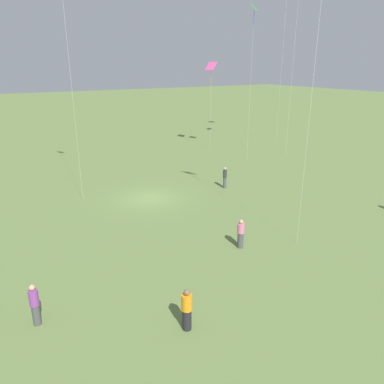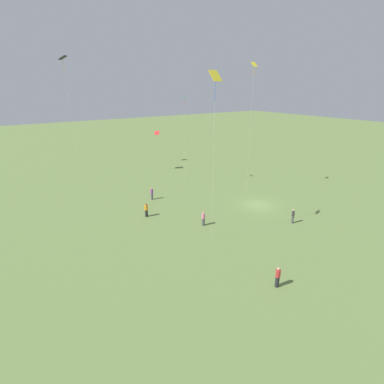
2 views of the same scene
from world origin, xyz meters
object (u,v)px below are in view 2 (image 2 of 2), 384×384
object	(u,v)px
person_0	(152,194)
kite_6	(157,134)
kite_0	(215,83)
kite_8	(63,63)
person_2	(293,216)
person_3	(278,277)
kite_2	(254,74)
person_4	(203,219)
person_1	(146,210)
kite_7	(184,104)

from	to	relation	value
person_0	kite_6	size ratio (longest dim) A/B	0.27
kite_0	kite_8	size ratio (longest dim) A/B	0.85
kite_0	person_0	bearing A→B (deg)	123.23
person_2	person_3	bearing A→B (deg)	64.98
person_3	kite_6	size ratio (longest dim) A/B	0.27
kite_2	kite_6	bearing A→B (deg)	136.31
kite_8	person_3	bearing A→B (deg)	88.30
person_2	kite_8	xyz separation A→B (m)	(31.77, 16.37, 17.76)
kite_0	person_2	bearing A→B (deg)	21.43
person_4	kite_8	distance (m)	32.62
person_0	person_1	bearing A→B (deg)	70.56
person_1	kite_8	bearing A→B (deg)	38.87
person_0	kite_8	world-z (taller)	kite_8
person_1	kite_2	world-z (taller)	kite_2
person_0	person_2	distance (m)	19.28
person_2	kite_6	world-z (taller)	kite_6
person_1	kite_2	bearing A→B (deg)	-61.14
person_2	kite_0	xyz separation A→B (m)	(2.30, 10.33, 14.72)
person_2	kite_2	size ratio (longest dim) A/B	0.10
kite_6	kite_2	bearing A→B (deg)	5.60
kite_0	kite_2	bearing A→B (deg)	66.85
person_2	kite_7	distance (m)	22.50
person_4	kite_0	size ratio (longest dim) A/B	0.10
person_4	person_0	bearing A→B (deg)	-176.86
kite_8	person_0	bearing A→B (deg)	102.23
person_3	person_4	size ratio (longest dim) A/B	1.07
kite_6	person_4	bearing A→B (deg)	-17.93
person_0	kite_2	xyz separation A→B (m)	(-5.47, -13.16, 15.95)
person_4	kite_7	size ratio (longest dim) A/B	0.12
person_1	person_3	world-z (taller)	person_3
person_1	person_4	size ratio (longest dim) A/B	1.05
person_1	kite_0	bearing A→B (deg)	-130.55
kite_8	kite_7	bearing A→B (deg)	126.11
person_1	person_2	world-z (taller)	person_2
person_1	kite_6	world-z (taller)	kite_6
kite_6	person_0	bearing A→B (deg)	-29.78
person_3	kite_0	xyz separation A→B (m)	(9.33, -0.52, 14.73)
person_1	kite_7	size ratio (longest dim) A/B	0.13
kite_0	kite_6	size ratio (longest dim) A/B	2.51
kite_6	kite_7	bearing A→B (deg)	-12.70
person_0	kite_6	distance (m)	22.43
kite_2	kite_7	xyz separation A→B (m)	(7.89, 6.01, -3.96)
person_0	kite_8	xyz separation A→B (m)	(15.38, 6.22, 17.77)
person_2	person_3	distance (m)	12.93
person_1	person_3	size ratio (longest dim) A/B	0.99
person_2	kite_6	distance (m)	35.61
kite_2	person_2	bearing A→B (deg)	-64.20
kite_7	kite_8	size ratio (longest dim) A/B	0.71
person_3	kite_6	xyz separation A→B (m)	(42.25, -11.72, 5.22)
person_3	kite_6	distance (m)	44.15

